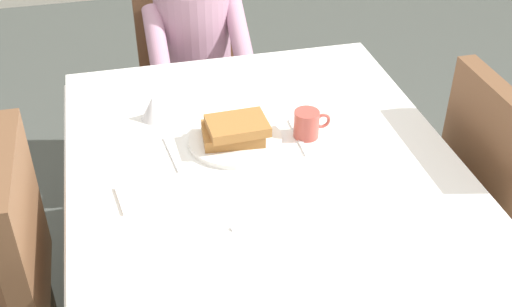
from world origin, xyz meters
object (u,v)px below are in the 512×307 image
at_px(chair_right_side, 506,197).
at_px(knife_right_of_plate, 298,137).
at_px(dining_table_main, 271,204).
at_px(chair_diner, 191,60).
at_px(syrup_pitcher, 153,108).
at_px(spoon_near_edge, 258,220).
at_px(breakfast_stack, 235,130).
at_px(cup_coffee, 307,124).
at_px(plate_breakfast, 235,140).
at_px(diner_person, 195,46).
at_px(fork_left_of_plate, 173,154).

height_order(chair_right_side, knife_right_of_plate, chair_right_side).
relative_size(dining_table_main, chair_diner, 1.64).
relative_size(syrup_pitcher, spoon_near_edge, 0.53).
bearing_deg(chair_diner, breakfast_stack, 89.40).
bearing_deg(cup_coffee, chair_diner, 101.91).
relative_size(chair_diner, plate_breakfast, 3.32).
height_order(chair_right_side, spoon_near_edge, chair_right_side).
xyz_separation_m(cup_coffee, syrup_pitcher, (-0.44, 0.21, -0.01)).
bearing_deg(chair_diner, diner_person, 90.00).
distance_m(breakfast_stack, spoon_near_edge, 0.36).
xyz_separation_m(diner_person, cup_coffee, (0.21, -0.83, 0.11)).
xyz_separation_m(chair_right_side, breakfast_stack, (-0.83, 0.19, 0.26)).
xyz_separation_m(breakfast_stack, fork_left_of_plate, (-0.19, -0.01, -0.05)).
distance_m(diner_person, cup_coffee, 0.87).
bearing_deg(syrup_pitcher, diner_person, 69.90).
bearing_deg(dining_table_main, chair_right_side, 0.00).
distance_m(dining_table_main, chair_diner, 1.18).
height_order(chair_diner, chair_right_side, same).
bearing_deg(syrup_pitcher, plate_breakfast, -40.90).
bearing_deg(syrup_pitcher, fork_left_of_plate, -81.82).
relative_size(fork_left_of_plate, spoon_near_edge, 1.20).
distance_m(dining_table_main, spoon_near_edge, 0.20).
distance_m(syrup_pitcher, knife_right_of_plate, 0.46).
xyz_separation_m(chair_right_side, fork_left_of_plate, (-1.02, 0.18, 0.21)).
bearing_deg(chair_right_side, chair_diner, -144.91).
bearing_deg(chair_diner, plate_breakfast, 89.52).
distance_m(chair_right_side, fork_left_of_plate, 1.06).
xyz_separation_m(dining_table_main, cup_coffee, (0.16, 0.18, 0.13)).
distance_m(diner_person, spoon_near_edge, 1.18).
height_order(dining_table_main, knife_right_of_plate, knife_right_of_plate).
bearing_deg(diner_person, chair_right_side, 129.03).
bearing_deg(diner_person, plate_breakfast, 89.42).
bearing_deg(spoon_near_edge, breakfast_stack, 73.16).
height_order(syrup_pitcher, spoon_near_edge, syrup_pitcher).
xyz_separation_m(diner_person, syrup_pitcher, (-0.23, -0.62, 0.11)).
bearing_deg(breakfast_stack, spoon_near_edge, -92.83).
bearing_deg(diner_person, breakfast_stack, 89.28).
bearing_deg(chair_right_side, knife_right_of_plate, -105.58).
relative_size(chair_diner, diner_person, 0.83).
xyz_separation_m(dining_table_main, diner_person, (-0.05, 1.01, 0.02)).
relative_size(dining_table_main, syrup_pitcher, 19.05).
xyz_separation_m(dining_table_main, chair_right_side, (0.77, 0.00, -0.12)).
bearing_deg(diner_person, spoon_near_edge, 88.65).
bearing_deg(dining_table_main, breakfast_stack, 107.84).
xyz_separation_m(diner_person, plate_breakfast, (-0.01, -0.82, 0.08)).
relative_size(plate_breakfast, knife_right_of_plate, 1.40).
distance_m(dining_table_main, knife_right_of_plate, 0.24).
xyz_separation_m(cup_coffee, fork_left_of_plate, (-0.41, -0.00, -0.04)).
xyz_separation_m(chair_right_side, syrup_pitcher, (-1.05, 0.39, 0.25)).
bearing_deg(plate_breakfast, spoon_near_edge, -93.11).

